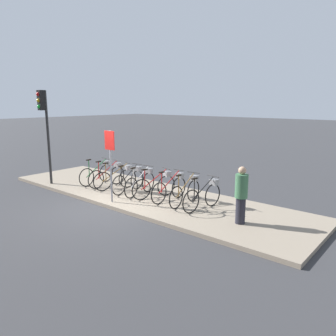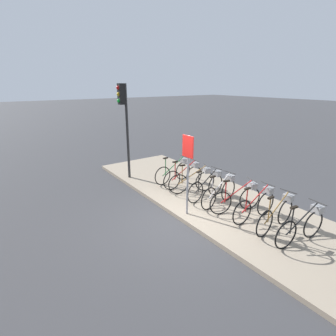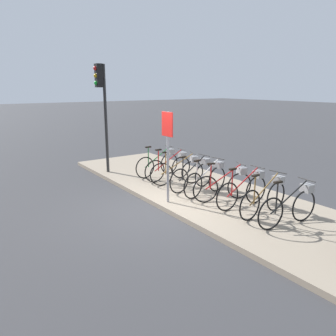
{
  "view_description": "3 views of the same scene",
  "coord_description": "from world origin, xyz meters",
  "views": [
    {
      "loc": [
        7.88,
        -6.37,
        3.33
      ],
      "look_at": [
        1.43,
        1.27,
        1.31
      ],
      "focal_mm": 35.0,
      "sensor_mm": 36.0,
      "label": 1
    },
    {
      "loc": [
        5.2,
        -4.12,
        3.78
      ],
      "look_at": [
        -1.4,
        0.5,
        1.16
      ],
      "focal_mm": 28.0,
      "sensor_mm": 36.0,
      "label": 2
    },
    {
      "loc": [
        6.48,
        -4.3,
        3.04
      ],
      "look_at": [
        -0.49,
        0.54,
        0.93
      ],
      "focal_mm": 35.0,
      "sensor_mm": 36.0,
      "label": 3
    }
  ],
  "objects": [
    {
      "name": "parked_bicycle_6",
      "position": [
        1.21,
        1.69,
        0.57
      ],
      "size": [
        0.46,
        1.7,
        1.04
      ],
      "color": "black",
      "rests_on": "sidewalk"
    },
    {
      "name": "parked_bicycle_0",
      "position": [
        -2.46,
        1.57,
        0.57
      ],
      "size": [
        0.46,
        1.7,
        1.04
      ],
      "color": "black",
      "rests_on": "sidewalk"
    },
    {
      "name": "parked_bicycle_3",
      "position": [
        -0.61,
        1.55,
        0.57
      ],
      "size": [
        0.46,
        1.7,
        1.04
      ],
      "color": "black",
      "rests_on": "sidewalk"
    },
    {
      "name": "sign_post",
      "position": [
        -0.14,
        0.29,
        1.7
      ],
      "size": [
        0.44,
        0.07,
        2.32
      ],
      "color": "#99999E",
      "rests_on": "sidewalk"
    },
    {
      "name": "parked_bicycle_1",
      "position": [
        -1.83,
        1.58,
        0.57
      ],
      "size": [
        0.46,
        1.7,
        1.04
      ],
      "color": "black",
      "rests_on": "sidewalk"
    },
    {
      "name": "parked_bicycle_5",
      "position": [
        0.61,
        1.63,
        0.57
      ],
      "size": [
        0.61,
        1.65,
        1.04
      ],
      "color": "black",
      "rests_on": "sidewalk"
    },
    {
      "name": "parked_bicycle_7",
      "position": [
        1.86,
        1.68,
        0.57
      ],
      "size": [
        0.46,
        1.7,
        1.04
      ],
      "color": "black",
      "rests_on": "sidewalk"
    },
    {
      "name": "traffic_light",
      "position": [
        -3.92,
        0.24,
        2.74
      ],
      "size": [
        0.24,
        0.4,
        3.65
      ],
      "color": "#2D2D2D",
      "rests_on": "sidewalk"
    },
    {
      "name": "parked_bicycle_8",
      "position": [
        2.55,
        1.65,
        0.57
      ],
      "size": [
        0.46,
        1.7,
        1.04
      ],
      "color": "black",
      "rests_on": "sidewalk"
    },
    {
      "name": "parked_bicycle_2",
      "position": [
        -1.24,
        1.51,
        0.57
      ],
      "size": [
        0.68,
        1.62,
        1.04
      ],
      "color": "black",
      "rests_on": "sidewalk"
    },
    {
      "name": "pedestrian",
      "position": [
        3.97,
        1.27,
        0.93
      ],
      "size": [
        0.34,
        0.34,
        1.56
      ],
      "color": "#23232D",
      "rests_on": "sidewalk"
    },
    {
      "name": "parked_bicycle_4",
      "position": [
        -0.04,
        1.57,
        0.57
      ],
      "size": [
        0.46,
        1.69,
        1.04
      ],
      "color": "black",
      "rests_on": "sidewalk"
    },
    {
      "name": "sidewalk",
      "position": [
        0.0,
        1.67,
        0.06
      ],
      "size": [
        12.04,
        3.34,
        0.12
      ],
      "color": "gray",
      "rests_on": "ground_plane"
    },
    {
      "name": "ground_plane",
      "position": [
        0.0,
        0.0,
        0.0
      ],
      "size": [
        120.0,
        120.0,
        0.0
      ],
      "primitive_type": "plane",
      "color": "#38383A"
    }
  ]
}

